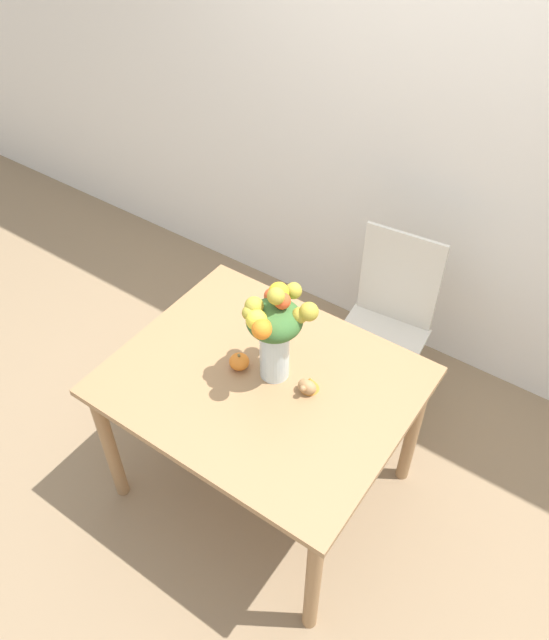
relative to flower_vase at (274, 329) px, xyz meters
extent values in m
plane|color=#8E7556|center=(-0.03, -0.05, -1.03)|extent=(12.00, 12.00, 0.00)
cube|color=white|center=(-0.03, 1.28, 0.32)|extent=(8.00, 0.06, 2.70)
cube|color=#9E754C|center=(-0.03, -0.05, -0.27)|extent=(1.18, 0.97, 0.03)
cylinder|color=#9E754C|center=(-0.56, -0.48, -0.65)|extent=(0.06, 0.06, 0.74)
cylinder|color=#9E754C|center=(0.51, -0.48, -0.65)|extent=(0.06, 0.06, 0.74)
cylinder|color=#9E754C|center=(-0.56, 0.37, -0.65)|extent=(0.06, 0.06, 0.74)
cylinder|color=#9E754C|center=(0.51, 0.37, -0.65)|extent=(0.06, 0.06, 0.74)
cylinder|color=silver|center=(0.00, 0.00, -0.13)|extent=(0.12, 0.12, 0.26)
cylinder|color=silver|center=(0.00, 0.00, -0.19)|extent=(0.10, 0.10, 0.13)
cylinder|color=#38662D|center=(0.02, 0.00, -0.10)|extent=(0.01, 0.01, 0.30)
cylinder|color=#38662D|center=(0.01, 0.02, -0.10)|extent=(0.01, 0.01, 0.30)
cylinder|color=#38662D|center=(-0.02, 0.02, -0.10)|extent=(0.01, 0.01, 0.30)
cylinder|color=#38662D|center=(-0.02, -0.01, -0.10)|extent=(0.01, 0.01, 0.30)
cylinder|color=#38662D|center=(0.01, -0.02, -0.10)|extent=(0.01, 0.01, 0.30)
ellipsoid|color=#38662D|center=(0.00, 0.00, 0.05)|extent=(0.22, 0.22, 0.13)
sphere|color=orange|center=(0.03, -0.12, 0.11)|extent=(0.07, 0.07, 0.07)
sphere|color=#AD9E33|center=(0.11, 0.06, 0.11)|extent=(0.07, 0.07, 0.07)
sphere|color=#AD9E33|center=(0.00, 0.13, 0.10)|extent=(0.07, 0.07, 0.07)
sphere|color=#AD9E33|center=(0.01, -0.01, 0.18)|extent=(0.07, 0.07, 0.07)
sphere|color=#AD9E33|center=(0.08, 0.04, 0.08)|extent=(0.06, 0.06, 0.06)
sphere|color=yellow|center=(-0.02, 0.05, 0.14)|extent=(0.08, 0.08, 0.08)
sphere|color=#D64C23|center=(-0.06, 0.08, 0.08)|extent=(0.06, 0.06, 0.06)
sphere|color=yellow|center=(-0.03, -0.08, 0.09)|extent=(0.08, 0.08, 0.08)
sphere|color=orange|center=(0.01, -0.08, 0.08)|extent=(0.07, 0.07, 0.07)
sphere|color=#D64C23|center=(0.02, 0.02, 0.14)|extent=(0.06, 0.06, 0.06)
sphere|color=#AD9E33|center=(-0.06, -0.04, 0.12)|extent=(0.07, 0.07, 0.07)
sphere|color=#AD9E33|center=(-0.06, -0.07, 0.11)|extent=(0.06, 0.06, 0.06)
ellipsoid|color=orange|center=(-0.14, -0.05, -0.22)|extent=(0.08, 0.08, 0.07)
cylinder|color=brown|center=(-0.14, -0.05, -0.19)|extent=(0.01, 0.01, 0.01)
ellipsoid|color=#A87A4C|center=(0.16, -0.01, -0.22)|extent=(0.08, 0.06, 0.06)
cone|color=orange|center=(0.16, 0.02, -0.22)|extent=(0.08, 0.08, 0.06)
sphere|color=#A87A4C|center=(0.16, -0.04, -0.20)|extent=(0.02, 0.02, 0.02)
cube|color=silver|center=(0.14, 0.70, -0.59)|extent=(0.46, 0.46, 0.02)
cylinder|color=silver|center=(-0.01, 0.52, -0.81)|extent=(0.04, 0.04, 0.43)
cylinder|color=silver|center=(0.33, 0.55, -0.81)|extent=(0.04, 0.04, 0.43)
cylinder|color=silver|center=(-0.04, 0.85, -0.81)|extent=(0.04, 0.04, 0.43)
cylinder|color=silver|center=(0.29, 0.89, -0.81)|extent=(0.04, 0.04, 0.43)
cube|color=silver|center=(0.12, 0.90, -0.31)|extent=(0.40, 0.06, 0.53)
camera|label=1|loc=(0.96, -1.37, 1.66)|focal=35.00mm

